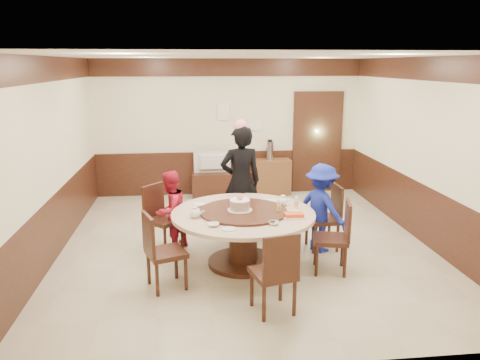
{
  "coord_description": "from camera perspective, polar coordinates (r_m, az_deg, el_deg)",
  "views": [
    {
      "loc": [
        -0.82,
        -6.67,
        2.7
      ],
      "look_at": [
        -0.12,
        -0.3,
        1.1
      ],
      "focal_mm": 35.0,
      "sensor_mm": 36.0,
      "label": 1
    }
  ],
  "objects": [
    {
      "name": "bottle_0",
      "position": [
        6.31,
        4.77,
        -3.26
      ],
      "size": [
        0.06,
        0.06,
        0.16
      ],
      "primitive_type": "cylinder",
      "color": "silver",
      "rests_on": "banquet_table"
    },
    {
      "name": "birthday_cake",
      "position": [
        6.28,
        -0.03,
        -3.05
      ],
      "size": [
        0.33,
        0.33,
        0.22
      ],
      "color": "white",
      "rests_on": "banquet_table"
    },
    {
      "name": "person_standing",
      "position": [
        7.35,
        0.08,
        -0.22
      ],
      "size": [
        0.7,
        0.5,
        1.78
      ],
      "primitive_type": "imported",
      "rotation": [
        0.0,
        0.0,
        3.27
      ],
      "color": "black",
      "rests_on": "ground"
    },
    {
      "name": "chair_0",
      "position": [
        7.12,
        10.15,
        -5.87
      ],
      "size": [
        0.47,
        0.46,
        0.97
      ],
      "rotation": [
        0.0,
        0.0,
        1.62
      ],
      "color": "#371A11",
      "rests_on": "ground"
    },
    {
      "name": "shrimp_platter",
      "position": [
        6.13,
        6.6,
        -4.34
      ],
      "size": [
        0.3,
        0.2,
        0.06
      ],
      "color": "white",
      "rests_on": "banquet_table"
    },
    {
      "name": "bowl_2",
      "position": [
        5.8,
        -3.25,
        -5.46
      ],
      "size": [
        0.14,
        0.14,
        0.04
      ],
      "primitive_type": "imported",
      "color": "white",
      "rests_on": "banquet_table"
    },
    {
      "name": "chair_2",
      "position": [
        7.07,
        -9.31,
        -5.96
      ],
      "size": [
        0.62,
        0.62,
        0.97
      ],
      "rotation": [
        0.0,
        0.0,
        3.99
      ],
      "color": "#371A11",
      "rests_on": "ground"
    },
    {
      "name": "thermos",
      "position": [
        9.76,
        3.66,
        3.59
      ],
      "size": [
        0.15,
        0.15,
        0.38
      ],
      "primitive_type": "cylinder",
      "color": "silver",
      "rests_on": "side_cabinet"
    },
    {
      "name": "notice_right",
      "position": [
        9.8,
        1.79,
        6.68
      ],
      "size": [
        0.3,
        0.0,
        0.22
      ],
      "primitive_type": "cube",
      "color": "white",
      "rests_on": "room"
    },
    {
      "name": "bowl_1",
      "position": [
        5.85,
        4.14,
        -5.25
      ],
      "size": [
        0.14,
        0.14,
        0.04
      ],
      "primitive_type": "imported",
      "color": "white",
      "rests_on": "banquet_table"
    },
    {
      "name": "saucer_far",
      "position": [
        6.85,
        3.66,
        -2.49
      ],
      "size": [
        0.18,
        0.18,
        0.01
      ],
      "primitive_type": "cylinder",
      "color": "white",
      "rests_on": "banquet_table"
    },
    {
      "name": "tv_stand",
      "position": [
        9.75,
        -3.35,
        -0.57
      ],
      "size": [
        0.85,
        0.45,
        0.5
      ],
      "primitive_type": "cube",
      "color": "#371A11",
      "rests_on": "ground"
    },
    {
      "name": "bowl_0",
      "position": [
        6.59,
        -4.98,
        -3.07
      ],
      "size": [
        0.17,
        0.17,
        0.04
      ],
      "primitive_type": "imported",
      "color": "white",
      "rests_on": "banquet_table"
    },
    {
      "name": "chair_5",
      "position": [
        6.37,
        11.13,
        -8.33
      ],
      "size": [
        0.53,
        0.53,
        0.97
      ],
      "rotation": [
        0.0,
        0.0,
        7.63
      ],
      "color": "#371A11",
      "rests_on": "ground"
    },
    {
      "name": "bottle_1",
      "position": [
        6.51,
        6.88,
        -2.77
      ],
      "size": [
        0.06,
        0.06,
        0.16
      ],
      "primitive_type": "cylinder",
      "color": "silver",
      "rests_on": "banquet_table"
    },
    {
      "name": "television",
      "position": [
        9.64,
        -3.39,
        2.13
      ],
      "size": [
        0.76,
        0.11,
        0.44
      ],
      "primitive_type": "imported",
      "rotation": [
        0.0,
        0.0,
        3.13
      ],
      "color": "#949496",
      "rests_on": "tv_stand"
    },
    {
      "name": "banquet_table",
      "position": [
        6.39,
        0.4,
        -5.81
      ],
      "size": [
        1.94,
        1.94,
        0.78
      ],
      "color": "#371A11",
      "rests_on": "ground"
    },
    {
      "name": "chair_4",
      "position": [
        5.31,
        4.12,
        -12.82
      ],
      "size": [
        0.53,
        0.54,
        0.97
      ],
      "rotation": [
        0.0,
        0.0,
        6.52
      ],
      "color": "#371A11",
      "rests_on": "ground"
    },
    {
      "name": "chair_3",
      "position": [
        5.9,
        -9.14,
        -10.12
      ],
      "size": [
        0.57,
        0.57,
        0.97
      ],
      "rotation": [
        0.0,
        0.0,
        5.07
      ],
      "color": "#371A11",
      "rests_on": "ground"
    },
    {
      "name": "person_red",
      "position": [
        6.94,
        -8.49,
        -3.76
      ],
      "size": [
        0.71,
        0.74,
        1.2
      ],
      "primitive_type": "imported",
      "rotation": [
        0.0,
        0.0,
        4.1
      ],
      "color": "#B2172E",
      "rests_on": "ground"
    },
    {
      "name": "teapot_left",
      "position": [
        6.11,
        -5.5,
        -4.04
      ],
      "size": [
        0.17,
        0.15,
        0.13
      ],
      "primitive_type": "ellipsoid",
      "color": "white",
      "rests_on": "banquet_table"
    },
    {
      "name": "chair_1",
      "position": [
        7.67,
        0.55,
        -4.16
      ],
      "size": [
        0.47,
        0.48,
        0.97
      ],
      "rotation": [
        0.0,
        0.0,
        3.06
      ],
      "color": "#371A11",
      "rests_on": "ground"
    },
    {
      "name": "person_blue",
      "position": [
        6.92,
        9.9,
        -3.39
      ],
      "size": [
        0.87,
        0.97,
        1.31
      ],
      "primitive_type": "imported",
      "rotation": [
        0.0,
        0.0,
        2.15
      ],
      "color": "#18249C",
      "rests_on": "ground"
    },
    {
      "name": "bowl_3",
      "position": [
        6.31,
        6.56,
        -3.87
      ],
      "size": [
        0.13,
        0.13,
        0.04
      ],
      "primitive_type": "imported",
      "color": "white",
      "rests_on": "banquet_table"
    },
    {
      "name": "side_cabinet",
      "position": [
        9.88,
        3.79,
        0.37
      ],
      "size": [
        0.8,
        0.4,
        0.75
      ],
      "primitive_type": "cube",
      "color": "brown",
      "rests_on": "ground"
    },
    {
      "name": "saucer_near",
      "position": [
        5.68,
        -1.35,
        -5.99
      ],
      "size": [
        0.18,
        0.18,
        0.01
      ],
      "primitive_type": "cylinder",
      "color": "white",
      "rests_on": "banquet_table"
    },
    {
      "name": "teapot_right",
      "position": [
        6.63,
        5.25,
        -2.61
      ],
      "size": [
        0.17,
        0.15,
        0.13
      ],
      "primitive_type": "ellipsoid",
      "color": "white",
      "rests_on": "banquet_table"
    },
    {
      "name": "notice_left",
      "position": [
        9.7,
        -2.04,
        8.38
      ],
      "size": [
        0.25,
        0.0,
        0.35
      ],
      "primitive_type": "cube",
      "color": "white",
      "rests_on": "room"
    },
    {
      "name": "room",
      "position": [
        6.93,
        0.75,
        0.49
      ],
      "size": [
        6.0,
        6.04,
        2.84
      ],
      "color": "#C3B79C",
      "rests_on": "ground"
    }
  ]
}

